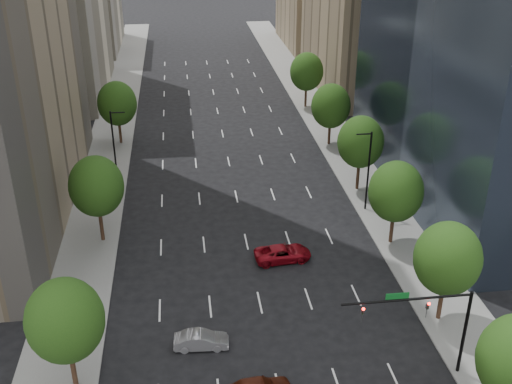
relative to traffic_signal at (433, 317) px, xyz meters
name	(u,v)px	position (x,y,z in m)	size (l,w,h in m)	color
sidewalk_left	(96,204)	(-26.03, 30.00, -5.10)	(6.00, 200.00, 0.15)	slate
sidewalk_right	(369,188)	(4.97, 30.00, -5.10)	(6.00, 200.00, 0.15)	slate
filler_left	(83,5)	(-35.53, 106.00, 3.83)	(14.00, 26.00, 18.00)	beige
filler_right	(317,7)	(14.47, 103.00, 2.83)	(14.00, 26.00, 16.00)	#8C7759
tree_right_1	(448,259)	(3.47, 6.00, 0.58)	(5.20, 5.20, 8.75)	#382316
tree_right_2	(396,192)	(3.47, 18.00, 0.43)	(5.20, 5.20, 8.61)	#382316
tree_right_3	(361,142)	(3.47, 30.00, 0.72)	(5.20, 5.20, 8.89)	#382316
tree_right_4	(331,106)	(3.47, 44.00, 0.29)	(5.20, 5.20, 8.46)	#382316
tree_right_5	(307,72)	(3.47, 60.00, 0.58)	(5.20, 5.20, 8.75)	#382316
tree_left_0	(65,321)	(-24.53, 2.00, 0.58)	(5.20, 5.20, 8.75)	#382316
tree_left_1	(96,186)	(-24.53, 22.00, 0.79)	(5.20, 5.20, 8.97)	#382316
tree_left_2	(117,104)	(-24.53, 48.00, 0.50)	(5.20, 5.20, 8.68)	#382316
streetlight_rn	(368,169)	(2.91, 25.00, -0.33)	(1.70, 0.20, 9.00)	black
streetlight_ln	(114,146)	(-23.96, 35.00, -0.33)	(1.70, 0.20, 9.00)	black
traffic_signal	(433,317)	(0.00, 0.00, 0.00)	(9.12, 0.40, 7.38)	black
car_silver	(201,340)	(-15.65, 5.01, -4.49)	(1.44, 4.13, 1.36)	gray
car_red_far	(283,253)	(-7.51, 16.28, -4.43)	(2.45, 5.31, 1.48)	maroon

